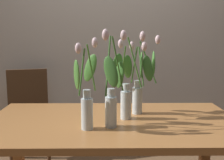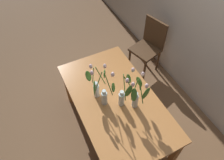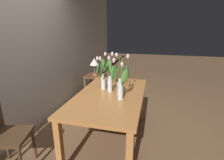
{
  "view_description": "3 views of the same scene",
  "coord_description": "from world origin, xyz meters",
  "px_view_note": "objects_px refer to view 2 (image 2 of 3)",
  "views": [
    {
      "loc": [
        -0.02,
        -1.72,
        1.27
      ],
      "look_at": [
        -0.0,
        0.07,
        0.99
      ],
      "focal_mm": 44.97,
      "sensor_mm": 36.0,
      "label": 1
    },
    {
      "loc": [
        1.22,
        -0.66,
        2.76
      ],
      "look_at": [
        -0.07,
        -0.01,
        1.02
      ],
      "focal_mm": 33.98,
      "sensor_mm": 36.0,
      "label": 2
    },
    {
      "loc": [
        -2.14,
        -0.56,
        1.61
      ],
      "look_at": [
        0.09,
        -0.0,
        0.91
      ],
      "focal_mm": 27.4,
      "sensor_mm": 36.0,
      "label": 3
    }
  ],
  "objects_px": {
    "tulip_vase_2": "(104,94)",
    "tulip_vase_3": "(124,94)",
    "tulip_vase_0": "(137,96)",
    "dining_table": "(116,104)",
    "tulip_vase_1": "(97,85)",
    "dining_chair": "(149,44)"
  },
  "relations": [
    {
      "from": "tulip_vase_2",
      "to": "tulip_vase_3",
      "type": "bearing_deg",
      "value": 62.72
    },
    {
      "from": "tulip_vase_0",
      "to": "tulip_vase_2",
      "type": "height_order",
      "value": "tulip_vase_2"
    },
    {
      "from": "dining_table",
      "to": "tulip_vase_3",
      "type": "distance_m",
      "value": 0.3
    },
    {
      "from": "tulip_vase_0",
      "to": "tulip_vase_1",
      "type": "height_order",
      "value": "tulip_vase_0"
    },
    {
      "from": "tulip_vase_1",
      "to": "tulip_vase_3",
      "type": "xyz_separation_m",
      "value": [
        0.24,
        0.21,
        0.0
      ]
    },
    {
      "from": "dining_chair",
      "to": "tulip_vase_3",
      "type": "bearing_deg",
      "value": -46.73
    },
    {
      "from": "tulip_vase_1",
      "to": "tulip_vase_2",
      "type": "height_order",
      "value": "tulip_vase_2"
    },
    {
      "from": "tulip_vase_2",
      "to": "dining_chair",
      "type": "xyz_separation_m",
      "value": [
        -0.83,
        1.17,
        -0.4
      ]
    },
    {
      "from": "tulip_vase_2",
      "to": "dining_chair",
      "type": "relative_size",
      "value": 0.61
    },
    {
      "from": "tulip_vase_2",
      "to": "tulip_vase_3",
      "type": "relative_size",
      "value": 1.02
    },
    {
      "from": "tulip_vase_1",
      "to": "dining_chair",
      "type": "height_order",
      "value": "tulip_vase_1"
    },
    {
      "from": "dining_table",
      "to": "tulip_vase_3",
      "type": "height_order",
      "value": "tulip_vase_3"
    },
    {
      "from": "tulip_vase_0",
      "to": "tulip_vase_1",
      "type": "relative_size",
      "value": 1.03
    },
    {
      "from": "tulip_vase_2",
      "to": "tulip_vase_3",
      "type": "height_order",
      "value": "tulip_vase_2"
    },
    {
      "from": "tulip_vase_1",
      "to": "tulip_vase_2",
      "type": "xyz_separation_m",
      "value": [
        0.15,
        0.02,
        0.0
      ]
    },
    {
      "from": "tulip_vase_2",
      "to": "tulip_vase_1",
      "type": "bearing_deg",
      "value": -171.12
    },
    {
      "from": "dining_table",
      "to": "tulip_vase_1",
      "type": "bearing_deg",
      "value": -133.02
    },
    {
      "from": "dining_table",
      "to": "dining_chair",
      "type": "relative_size",
      "value": 1.72
    },
    {
      "from": "tulip_vase_3",
      "to": "dining_table",
      "type": "bearing_deg",
      "value": -152.85
    },
    {
      "from": "tulip_vase_1",
      "to": "tulip_vase_3",
      "type": "relative_size",
      "value": 0.93
    },
    {
      "from": "tulip_vase_0",
      "to": "tulip_vase_3",
      "type": "height_order",
      "value": "tulip_vase_3"
    },
    {
      "from": "tulip_vase_1",
      "to": "tulip_vase_2",
      "type": "bearing_deg",
      "value": 8.88
    }
  ]
}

